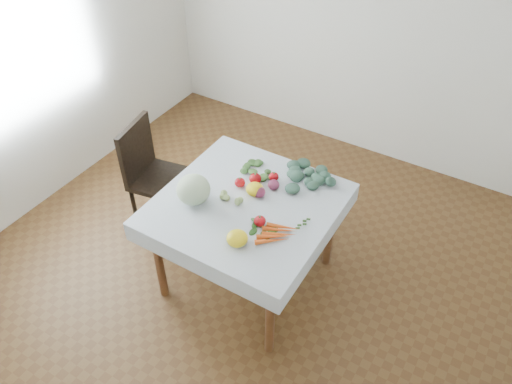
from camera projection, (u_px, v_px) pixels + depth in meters
ground at (248, 277)px, 3.76m from camera, size 4.00×4.00×0.00m
back_wall at (372, 12)px, 4.16m from camera, size 4.00×0.04×2.70m
left_wall at (14, 48)px, 3.65m from camera, size 0.04×4.00×2.70m
table at (247, 214)px, 3.33m from camera, size 1.00×1.00×0.75m
tablecloth at (246, 203)px, 3.26m from camera, size 1.12×1.12×0.01m
chair at (151, 169)px, 3.90m from camera, size 0.48×0.48×0.91m
cabbage at (193, 190)px, 3.21m from camera, size 0.29×0.29×0.20m
tomato_a at (255, 179)px, 3.39m from camera, size 0.09×0.09×0.07m
tomato_b at (274, 177)px, 3.42m from camera, size 0.07×0.07×0.06m
tomato_c at (240, 182)px, 3.37m from camera, size 0.10×0.10×0.06m
tomato_d at (260, 221)px, 3.09m from camera, size 0.08×0.08×0.07m
heirloom_back at (255, 189)px, 3.30m from camera, size 0.16×0.16×0.08m
heirloom_front at (237, 238)px, 2.96m from camera, size 0.14×0.14×0.09m
onion_a at (274, 185)px, 3.35m from camera, size 0.10×0.10×0.07m
onion_b at (259, 192)px, 3.29m from camera, size 0.11×0.11×0.07m
tomatillo_cluster at (230, 198)px, 3.27m from camera, size 0.13×0.10×0.04m
carrot_bunch at (278, 234)px, 3.03m from camera, size 0.21×0.27×0.03m
kale_bunch at (305, 178)px, 3.42m from camera, size 0.39×0.33×0.05m
basil_bunch at (252, 232)px, 3.05m from camera, size 0.27×0.22×0.01m
dill_bunch at (260, 171)px, 3.50m from camera, size 0.26×0.20×0.03m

